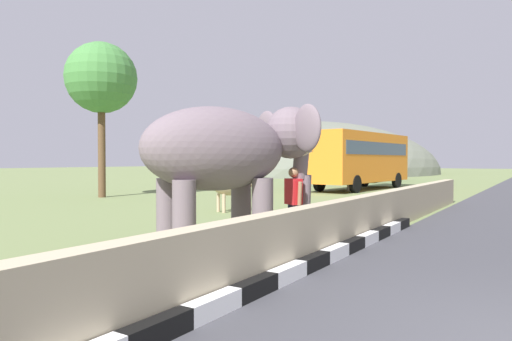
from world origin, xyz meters
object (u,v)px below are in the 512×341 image
object	(u,v)px
person_handler	(293,200)
bus_orange	(360,156)
elephant	(231,152)
bus_teal	(370,158)
cow_mid	(353,176)
cow_near	(233,187)

from	to	relation	value
person_handler	bus_orange	distance (m)	19.25
elephant	bus_orange	xyz separation A→B (m)	(19.97, 4.36, 0.10)
bus_teal	cow_mid	bearing A→B (deg)	-165.95
bus_orange	cow_near	world-z (taller)	bus_orange
bus_orange	bus_teal	bearing A→B (deg)	15.80
elephant	bus_teal	distance (m)	33.22
cow_near	bus_teal	bearing A→B (deg)	8.37
elephant	bus_orange	size ratio (longest dim) A/B	0.41
bus_teal	cow_mid	distance (m)	13.59
person_handler	bus_teal	world-z (taller)	bus_teal
bus_teal	cow_mid	size ratio (longest dim) A/B	5.19
cow_near	cow_mid	size ratio (longest dim) A/B	0.99
cow_near	cow_mid	world-z (taller)	same
bus_teal	cow_near	world-z (taller)	bus_teal
bus_orange	cow_near	size ratio (longest dim) A/B	5.13
bus_orange	elephant	bearing A→B (deg)	-167.69
bus_teal	cow_near	distance (m)	27.03
person_handler	cow_near	distance (m)	6.18
elephant	bus_orange	world-z (taller)	bus_orange
elephant	cow_mid	size ratio (longest dim) A/B	2.08
cow_near	cow_mid	distance (m)	13.60
bus_orange	cow_mid	bearing A→B (deg)	166.68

